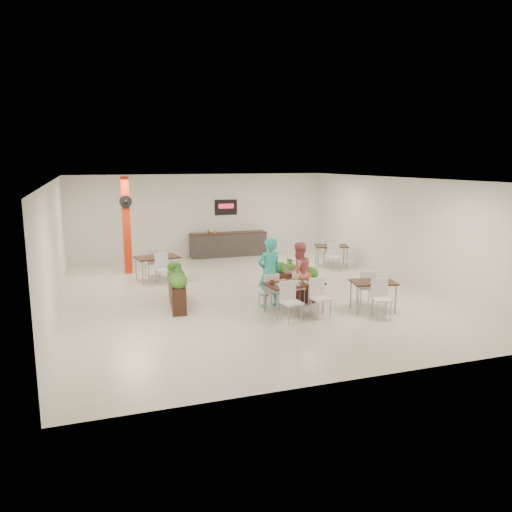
% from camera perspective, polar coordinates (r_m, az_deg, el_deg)
% --- Properties ---
extents(ground, '(12.00, 12.00, 0.00)m').
position_cam_1_polar(ground, '(14.17, -0.84, -4.28)').
color(ground, beige).
rests_on(ground, ground).
extents(room_shell, '(10.10, 12.10, 3.22)m').
position_cam_1_polar(room_shell, '(13.79, -0.86, 3.80)').
color(room_shell, white).
rests_on(room_shell, ground).
extents(red_column, '(0.40, 0.41, 3.20)m').
position_cam_1_polar(red_column, '(16.98, -14.60, 3.53)').
color(red_column, red).
rests_on(red_column, ground).
extents(service_counter, '(3.00, 0.64, 2.20)m').
position_cam_1_polar(service_counter, '(19.65, -3.18, 1.41)').
color(service_counter, '#2B2926').
rests_on(service_counter, ground).
extents(main_table, '(1.48, 1.75, 0.92)m').
position_cam_1_polar(main_table, '(12.28, 4.32, -3.60)').
color(main_table, black).
rests_on(main_table, ground).
extents(diner_man, '(0.70, 0.50, 1.80)m').
position_cam_1_polar(diner_man, '(12.67, 1.54, -1.91)').
color(diner_man, '#28ADA3').
rests_on(diner_man, ground).
extents(diner_woman, '(0.86, 0.71, 1.64)m').
position_cam_1_polar(diner_woman, '(12.98, 4.85, -1.99)').
color(diner_woman, '#D15D61').
rests_on(diner_woman, ground).
extents(planter_left, '(0.59, 2.13, 1.12)m').
position_cam_1_polar(planter_left, '(13.06, -9.06, -3.31)').
color(planter_left, black).
rests_on(planter_left, ground).
extents(planter_right, '(0.93, 1.93, 1.05)m').
position_cam_1_polar(planter_right, '(13.82, 3.84, -2.53)').
color(planter_right, black).
rests_on(planter_right, ground).
extents(side_table_a, '(1.42, 1.67, 0.92)m').
position_cam_1_polar(side_table_a, '(15.91, -11.23, -0.47)').
color(side_table_a, black).
rests_on(side_table_a, ground).
extents(side_table_b, '(1.31, 1.67, 0.92)m').
position_cam_1_polar(side_table_b, '(17.89, 8.61, 0.81)').
color(side_table_b, black).
rests_on(side_table_b, ground).
extents(side_table_c, '(1.20, 1.67, 0.92)m').
position_cam_1_polar(side_table_c, '(12.74, 13.25, -3.44)').
color(side_table_c, black).
rests_on(side_table_c, ground).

